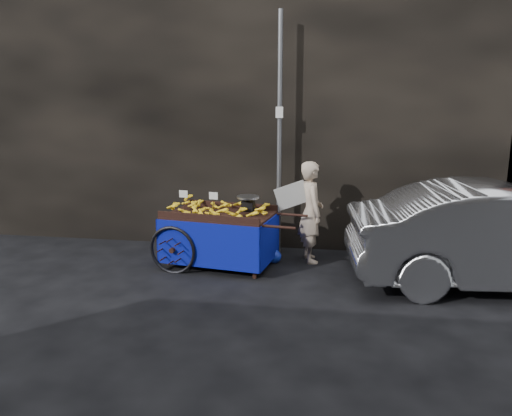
% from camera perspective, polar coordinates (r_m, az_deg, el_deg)
% --- Properties ---
extents(ground, '(80.00, 80.00, 0.00)m').
position_cam_1_polar(ground, '(7.54, -0.87, -7.89)').
color(ground, black).
rests_on(ground, ground).
extents(building_wall, '(13.50, 2.00, 5.00)m').
position_cam_1_polar(building_wall, '(9.61, 4.19, 11.64)').
color(building_wall, black).
rests_on(building_wall, ground).
extents(street_pole, '(0.12, 0.10, 4.00)m').
position_cam_1_polar(street_pole, '(8.35, 2.70, 8.18)').
color(street_pole, slate).
rests_on(street_pole, ground).
extents(banana_cart, '(2.39, 1.36, 1.23)m').
position_cam_1_polar(banana_cart, '(7.90, -4.54, -1.24)').
color(banana_cart, black).
rests_on(banana_cart, ground).
extents(vendor, '(0.87, 0.69, 1.65)m').
position_cam_1_polar(vendor, '(8.11, 6.29, -0.44)').
color(vendor, tan).
rests_on(vendor, ground).
extents(plastic_bag, '(0.25, 0.20, 0.23)m').
position_cam_1_polar(plastic_bag, '(8.13, 2.04, -5.54)').
color(plastic_bag, '#172CB3').
rests_on(plastic_bag, ground).
extents(parked_car, '(4.56, 1.97, 1.46)m').
position_cam_1_polar(parked_car, '(7.82, 27.07, -2.94)').
color(parked_car, '#B7B9BE').
rests_on(parked_car, ground).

